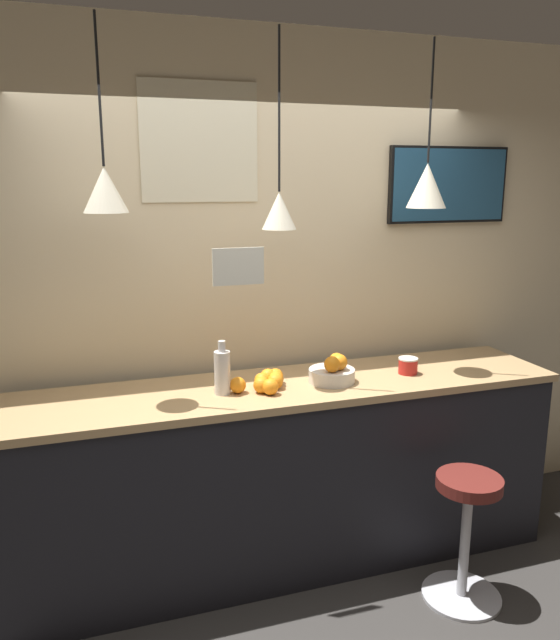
% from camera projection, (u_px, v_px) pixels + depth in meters
% --- Properties ---
extents(ground_plane, '(14.00, 14.00, 0.00)m').
position_uv_depth(ground_plane, '(321.00, 633.00, 2.94)').
color(ground_plane, '#33302D').
extents(back_wall, '(8.00, 0.06, 2.90)m').
position_uv_depth(back_wall, '(257.00, 294.00, 3.59)').
color(back_wall, beige).
rests_on(back_wall, ground_plane).
extents(service_counter, '(3.05, 0.64, 1.04)m').
position_uv_depth(service_counter, '(280.00, 475.00, 3.40)').
color(service_counter, black).
rests_on(service_counter, ground_plane).
extents(bar_stool, '(0.40, 0.40, 0.67)m').
position_uv_depth(bar_stool, '(466.00, 522.00, 3.11)').
color(bar_stool, '#B7B7BC').
rests_on(bar_stool, ground_plane).
extents(fruit_bowl, '(0.25, 0.25, 0.16)m').
position_uv_depth(fruit_bowl, '(333.00, 371.00, 3.31)').
color(fruit_bowl, beige).
rests_on(fruit_bowl, service_counter).
extents(orange_pile, '(0.31, 0.24, 0.08)m').
position_uv_depth(orange_pile, '(265.00, 381.00, 3.21)').
color(orange_pile, orange).
rests_on(orange_pile, service_counter).
extents(juice_bottle, '(0.08, 0.08, 0.28)m').
position_uv_depth(juice_bottle, '(222.00, 371.00, 3.12)').
color(juice_bottle, silver).
rests_on(juice_bottle, service_counter).
extents(spread_jar, '(0.11, 0.11, 0.09)m').
position_uv_depth(spread_jar, '(408.00, 366.00, 3.46)').
color(spread_jar, red).
rests_on(spread_jar, service_counter).
extents(pendant_lamp_left, '(0.20, 0.20, 0.85)m').
position_uv_depth(pendant_lamp_left, '(105.00, 189.00, 2.81)').
color(pendant_lamp_left, black).
extents(pendant_lamp_middle, '(0.17, 0.17, 0.95)m').
position_uv_depth(pendant_lamp_middle, '(279.00, 209.00, 3.09)').
color(pendant_lamp_middle, black).
extents(pendant_lamp_right, '(0.21, 0.21, 0.86)m').
position_uv_depth(pendant_lamp_right, '(427.00, 185.00, 3.32)').
color(pendant_lamp_right, black).
extents(mounted_tv, '(0.79, 0.04, 0.45)m').
position_uv_depth(mounted_tv, '(449.00, 185.00, 3.77)').
color(mounted_tv, black).
extents(hanging_menu_board, '(0.24, 0.01, 0.17)m').
position_uv_depth(hanging_menu_board, '(238.00, 266.00, 2.82)').
color(hanging_menu_board, white).
extents(wall_poster, '(0.63, 0.01, 0.62)m').
position_uv_depth(wall_poster, '(200.00, 142.00, 3.27)').
color(wall_poster, beige).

